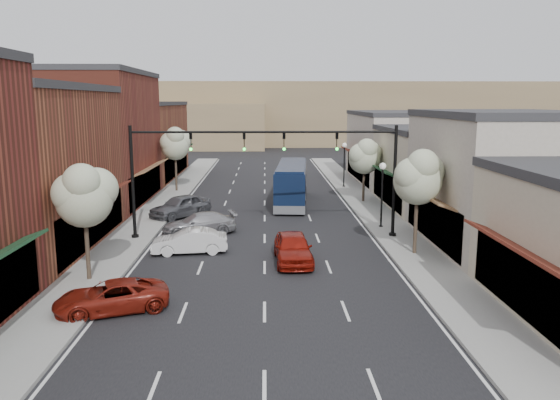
{
  "coord_description": "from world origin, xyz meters",
  "views": [
    {
      "loc": [
        0.05,
        -24.96,
        8.41
      ],
      "look_at": [
        0.99,
        9.31,
        2.2
      ],
      "focal_mm": 35.0,
      "sensor_mm": 36.0,
      "label": 1
    }
  ],
  "objects": [
    {
      "name": "tree_left_far",
      "position": [
        -8.25,
        25.94,
        4.6
      ],
      "size": [
        2.85,
        2.65,
        6.13
      ],
      "color": "#47382B",
      "rests_on": "ground"
    },
    {
      "name": "curb_left",
      "position": [
        -7.0,
        18.5,
        0.07
      ],
      "size": [
        0.25,
        73.0,
        0.17
      ],
      "primitive_type": "cube",
      "color": "gray",
      "rests_on": "ground"
    },
    {
      "name": "parked_car_a",
      "position": [
        -6.2,
        -3.79,
        0.63
      ],
      "size": [
        4.96,
        3.49,
        1.26
      ],
      "primitive_type": "imported",
      "rotation": [
        0.0,
        0.0,
        -1.22
      ],
      "color": "maroon",
      "rests_on": "ground"
    },
    {
      "name": "signal_mast_left",
      "position": [
        -5.62,
        8.0,
        4.62
      ],
      "size": [
        8.22,
        0.46,
        7.0
      ],
      "color": "black",
      "rests_on": "ground"
    },
    {
      "name": "lamp_post_near",
      "position": [
        7.8,
        10.5,
        3.01
      ],
      "size": [
        0.44,
        0.44,
        4.44
      ],
      "color": "black",
      "rests_on": "ground"
    },
    {
      "name": "hill_far",
      "position": [
        0.0,
        90.0,
        6.0
      ],
      "size": [
        120.0,
        30.0,
        12.0
      ],
      "primitive_type": "cube",
      "color": "#7A6647",
      "rests_on": "ground"
    },
    {
      "name": "ground",
      "position": [
        0.0,
        0.0,
        0.0
      ],
      "size": [
        160.0,
        160.0,
        0.0
      ],
      "primitive_type": "plane",
      "color": "black",
      "rests_on": "ground"
    },
    {
      "name": "red_hatchback",
      "position": [
        1.5,
        2.85,
        0.8
      ],
      "size": [
        2.07,
        4.77,
        1.6
      ],
      "primitive_type": "imported",
      "rotation": [
        0.0,
        0.0,
        0.04
      ],
      "color": "maroon",
      "rests_on": "ground"
    },
    {
      "name": "bldg_right_midnear",
      "position": [
        13.72,
        6.0,
        3.91
      ],
      "size": [
        9.14,
        12.1,
        7.9
      ],
      "color": "#B9AD9E",
      "rests_on": "ground"
    },
    {
      "name": "tree_right_near",
      "position": [
        8.35,
        3.94,
        4.45
      ],
      "size": [
        2.85,
        2.65,
        5.95
      ],
      "color": "#47382B",
      "rests_on": "ground"
    },
    {
      "name": "sidewalk_left",
      "position": [
        -8.4,
        18.5,
        0.07
      ],
      "size": [
        2.8,
        73.0,
        0.15
      ],
      "primitive_type": "cube",
      "color": "gray",
      "rests_on": "ground"
    },
    {
      "name": "bldg_left_midnear",
      "position": [
        -14.23,
        6.0,
        4.66
      ],
      "size": [
        10.14,
        14.1,
        9.4
      ],
      "color": "brown",
      "rests_on": "ground"
    },
    {
      "name": "sidewalk_right",
      "position": [
        8.4,
        18.5,
        0.07
      ],
      "size": [
        2.8,
        73.0,
        0.15
      ],
      "primitive_type": "cube",
      "color": "gray",
      "rests_on": "ground"
    },
    {
      "name": "tree_right_far",
      "position": [
        8.35,
        19.94,
        3.99
      ],
      "size": [
        2.85,
        2.65,
        5.43
      ],
      "color": "#47382B",
      "rests_on": "ground"
    },
    {
      "name": "hill_near",
      "position": [
        -25.0,
        78.0,
        4.0
      ],
      "size": [
        50.0,
        20.0,
        8.0
      ],
      "primitive_type": "cube",
      "color": "#7A6647",
      "rests_on": "ground"
    },
    {
      "name": "bldg_right_far",
      "position": [
        13.71,
        32.0,
        3.66
      ],
      "size": [
        9.14,
        16.1,
        7.4
      ],
      "color": "#B9AD9E",
      "rests_on": "ground"
    },
    {
      "name": "tree_left_near",
      "position": [
        -8.25,
        -0.06,
        4.22
      ],
      "size": [
        2.85,
        2.65,
        5.69
      ],
      "color": "#47382B",
      "rests_on": "ground"
    },
    {
      "name": "curb_right",
      "position": [
        7.0,
        18.5,
        0.07
      ],
      "size": [
        0.25,
        73.0,
        0.17
      ],
      "primitive_type": "cube",
      "color": "gray",
      "rests_on": "ground"
    },
    {
      "name": "parked_car_b",
      "position": [
        -4.21,
        4.8,
        0.69
      ],
      "size": [
        4.34,
        1.94,
        1.38
      ],
      "primitive_type": "imported",
      "rotation": [
        0.0,
        0.0,
        -1.46
      ],
      "color": "silver",
      "rests_on": "ground"
    },
    {
      "name": "bldg_right_midfar",
      "position": [
        13.7,
        18.0,
        3.17
      ],
      "size": [
        9.14,
        12.1,
        6.4
      ],
      "color": "beige",
      "rests_on": "ground"
    },
    {
      "name": "parked_car_d",
      "position": [
        -6.2,
        14.57,
        0.83
      ],
      "size": [
        4.63,
        4.95,
        1.65
      ],
      "primitive_type": "imported",
      "rotation": [
        0.0,
        0.0,
        -0.71
      ],
      "color": "#4E5055",
      "rests_on": "ground"
    },
    {
      "name": "bldg_left_midfar",
      "position": [
        -14.24,
        20.0,
        5.4
      ],
      "size": [
        10.14,
        14.1,
        10.9
      ],
      "color": "maroon",
      "rests_on": "ground"
    },
    {
      "name": "bldg_left_far",
      "position": [
        -14.22,
        36.0,
        4.16
      ],
      "size": [
        10.14,
        18.1,
        8.4
      ],
      "color": "brown",
      "rests_on": "ground"
    },
    {
      "name": "signal_mast_right",
      "position": [
        5.62,
        8.0,
        4.62
      ],
      "size": [
        8.22,
        0.46,
        7.0
      ],
      "color": "black",
      "rests_on": "ground"
    },
    {
      "name": "parked_car_c",
      "position": [
        -4.2,
        9.3,
        0.69
      ],
      "size": [
        5.09,
        3.17,
        1.38
      ],
      "primitive_type": "imported",
      "rotation": [
        0.0,
        0.0,
        -1.29
      ],
      "color": "#95959A",
      "rests_on": "ground"
    },
    {
      "name": "coach_bus",
      "position": [
        2.25,
        19.83,
        1.74
      ],
      "size": [
        3.25,
        11.02,
        3.32
      ],
      "rotation": [
        0.0,
        0.0,
        -0.08
      ],
      "color": "#0C1833",
      "rests_on": "ground"
    },
    {
      "name": "lamp_post_far",
      "position": [
        7.8,
        28.0,
        3.01
      ],
      "size": [
        0.44,
        0.44,
        4.44
      ],
      "color": "black",
      "rests_on": "ground"
    }
  ]
}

